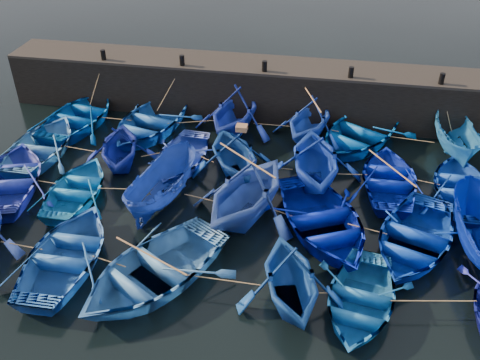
% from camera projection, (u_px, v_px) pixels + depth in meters
% --- Properties ---
extents(ground, '(120.00, 120.00, 0.00)m').
position_uv_depth(ground, '(224.00, 247.00, 18.84)').
color(ground, black).
rests_on(ground, ground).
extents(quay_wall, '(26.00, 2.50, 2.50)m').
position_uv_depth(quay_wall, '(266.00, 90.00, 26.67)').
color(quay_wall, black).
rests_on(quay_wall, ground).
extents(quay_top, '(26.00, 2.50, 0.12)m').
position_uv_depth(quay_top, '(267.00, 65.00, 25.93)').
color(quay_top, black).
rests_on(quay_top, quay_wall).
extents(bollard_0, '(0.24, 0.24, 0.50)m').
position_uv_depth(bollard_0, '(103.00, 55.00, 26.21)').
color(bollard_0, black).
rests_on(bollard_0, quay_top).
extents(bollard_1, '(0.24, 0.24, 0.50)m').
position_uv_depth(bollard_1, '(182.00, 60.00, 25.62)').
color(bollard_1, black).
rests_on(bollard_1, quay_top).
extents(bollard_2, '(0.24, 0.24, 0.50)m').
position_uv_depth(bollard_2, '(265.00, 66.00, 25.02)').
color(bollard_2, black).
rests_on(bollard_2, quay_top).
extents(bollard_3, '(0.24, 0.24, 0.50)m').
position_uv_depth(bollard_3, '(351.00, 72.00, 24.43)').
color(bollard_3, black).
rests_on(bollard_3, quay_top).
extents(bollard_4, '(0.24, 0.24, 0.50)m').
position_uv_depth(bollard_4, '(442.00, 79.00, 23.84)').
color(bollard_4, black).
rests_on(bollard_4, quay_top).
extents(boat_0, '(4.52, 5.77, 1.09)m').
position_uv_depth(boat_0, '(80.00, 116.00, 25.91)').
color(boat_0, '#003D87').
rests_on(boat_0, ground).
extents(boat_1, '(5.05, 6.23, 1.14)m').
position_uv_depth(boat_1, '(149.00, 122.00, 25.35)').
color(boat_1, '#134BAA').
rests_on(boat_1, ground).
extents(boat_2, '(4.55, 5.03, 2.31)m').
position_uv_depth(boat_2, '(235.00, 110.00, 25.03)').
color(boat_2, navy).
rests_on(boat_2, ground).
extents(boat_3, '(4.45, 4.80, 2.07)m').
position_uv_depth(boat_3, '(310.00, 119.00, 24.60)').
color(boat_3, blue).
rests_on(boat_3, ground).
extents(boat_4, '(6.35, 6.97, 1.18)m').
position_uv_depth(boat_4, '(359.00, 133.00, 24.42)').
color(boat_4, '#00428F').
rests_on(boat_4, ground).
extents(boat_5, '(1.99, 4.39, 1.65)m').
position_uv_depth(boat_5, '(457.00, 139.00, 23.47)').
color(boat_5, '#1A65B0').
rests_on(boat_5, ground).
extents(boat_6, '(3.56, 4.98, 1.03)m').
position_uv_depth(boat_6, '(42.00, 144.00, 23.69)').
color(boat_6, '#336EC1').
rests_on(boat_6, ground).
extents(boat_7, '(4.15, 4.50, 1.98)m').
position_uv_depth(boat_7, '(120.00, 146.00, 22.66)').
color(boat_7, navy).
rests_on(boat_7, ground).
extents(boat_8, '(3.43, 4.57, 0.90)m').
position_uv_depth(boat_8, '(181.00, 157.00, 22.96)').
color(boat_8, blue).
rests_on(boat_8, ground).
extents(boat_9, '(5.09, 5.34, 2.19)m').
position_uv_depth(boat_9, '(234.00, 153.00, 21.98)').
color(boat_9, navy).
rests_on(boat_9, ground).
extents(boat_10, '(4.60, 5.12, 2.41)m').
position_uv_depth(boat_10, '(316.00, 158.00, 21.44)').
color(boat_10, '#1032AD').
rests_on(boat_10, ground).
extents(boat_11, '(3.39, 4.70, 0.97)m').
position_uv_depth(boat_11, '(390.00, 178.00, 21.53)').
color(boat_11, '#0218A2').
rests_on(boat_11, ground).
extents(boat_12, '(3.52, 4.88, 1.01)m').
position_uv_depth(boat_12, '(464.00, 188.00, 20.93)').
color(boat_12, '#0D3CB4').
rests_on(boat_12, ground).
extents(boat_13, '(5.09, 6.04, 1.07)m').
position_uv_depth(boat_13, '(11.00, 178.00, 21.47)').
color(boat_13, navy).
rests_on(boat_13, ground).
extents(boat_14, '(3.08, 4.27, 0.88)m').
position_uv_depth(boat_14, '(77.00, 188.00, 21.04)').
color(boat_14, blue).
rests_on(boat_14, ground).
extents(boat_15, '(2.62, 4.64, 1.69)m').
position_uv_depth(boat_15, '(162.00, 185.00, 20.48)').
color(boat_15, navy).
rests_on(boat_15, ground).
extents(boat_16, '(5.60, 5.99, 2.55)m').
position_uv_depth(boat_16, '(247.00, 190.00, 19.49)').
color(boat_16, '#27479A').
rests_on(boat_16, ground).
extents(boat_17, '(5.92, 6.66, 1.14)m').
position_uv_depth(boat_17, '(322.00, 221.00, 19.14)').
color(boat_17, '#001296').
rests_on(boat_17, ground).
extents(boat_18, '(5.14, 6.04, 1.06)m').
position_uv_depth(boat_18, '(414.00, 238.00, 18.43)').
color(boat_18, '#042C9E').
rests_on(boat_18, ground).
extents(boat_21, '(3.64, 5.03, 1.03)m').
position_uv_depth(boat_21, '(67.00, 254.00, 17.78)').
color(boat_21, '#1B50A6').
rests_on(boat_21, ground).
extents(boat_22, '(6.31, 6.83, 1.16)m').
position_uv_depth(boat_22, '(152.00, 270.00, 17.06)').
color(boat_22, '#2D64A9').
rests_on(boat_22, ground).
extents(boat_23, '(4.32, 4.68, 2.04)m').
position_uv_depth(boat_23, '(290.00, 278.00, 16.14)').
color(boat_23, navy).
rests_on(boat_23, ground).
extents(boat_24, '(3.75, 4.76, 0.89)m').
position_uv_depth(boat_24, '(360.00, 299.00, 16.19)').
color(boat_24, '#12599B').
rests_on(boat_24, ground).
extents(wooden_crate, '(0.45, 0.41, 0.22)m').
position_uv_depth(wooden_crate, '(242.00, 128.00, 21.25)').
color(wooden_crate, '#8B5E3C').
rests_on(wooden_crate, boat_9).
extents(mooring_ropes, '(17.58, 11.70, 2.10)m').
position_uv_depth(mooring_ropes, '(247.00, 152.00, 22.44)').
color(mooring_ropes, tan).
rests_on(mooring_ropes, ground).
extents(loose_oars, '(10.01, 12.45, 1.64)m').
position_uv_depth(loose_oars, '(284.00, 163.00, 20.18)').
color(loose_oars, '#99724C').
rests_on(loose_oars, ground).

